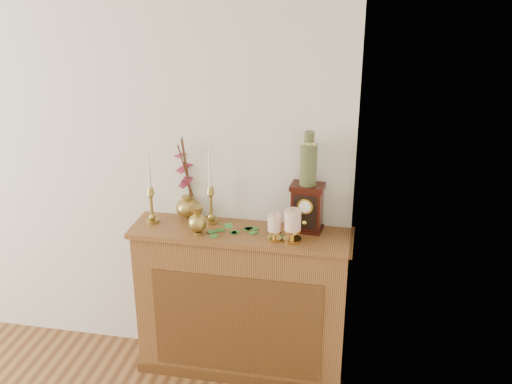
% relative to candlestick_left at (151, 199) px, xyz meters
% --- Properties ---
extents(console_shelf, '(1.24, 0.34, 0.93)m').
position_rel_candlestick_left_xyz_m(console_shelf, '(0.52, -0.01, -0.64)').
color(console_shelf, brown).
rests_on(console_shelf, ground).
extents(candlestick_left, '(0.07, 0.07, 0.44)m').
position_rel_candlestick_left_xyz_m(candlestick_left, '(0.00, 0.00, 0.00)').
color(candlestick_left, '#B19846').
rests_on(candlestick_left, console_shelf).
extents(candlestick_center, '(0.08, 0.08, 0.45)m').
position_rel_candlestick_left_xyz_m(candlestick_center, '(0.33, 0.06, 0.00)').
color(candlestick_center, '#B19846').
rests_on(candlestick_center, console_shelf).
extents(bud_vase, '(0.10, 0.10, 0.17)m').
position_rel_candlestick_left_xyz_m(bud_vase, '(0.30, -0.10, -0.06)').
color(bud_vase, '#B19846').
rests_on(bud_vase, console_shelf).
extents(ginger_jar, '(0.20, 0.22, 0.50)m').
position_rel_candlestick_left_xyz_m(ginger_jar, '(0.17, 0.14, 0.08)').
color(ginger_jar, '#B19846').
rests_on(ginger_jar, console_shelf).
extents(pillar_candle_left, '(0.08, 0.08, 0.16)m').
position_rel_candlestick_left_xyz_m(pillar_candle_left, '(0.72, -0.09, -0.06)').
color(pillar_candle_left, '#B99041').
rests_on(pillar_candle_left, console_shelf).
extents(pillar_candle_right, '(0.10, 0.10, 0.19)m').
position_rel_candlestick_left_xyz_m(pillar_candle_right, '(0.82, -0.08, -0.04)').
color(pillar_candle_right, '#B99041').
rests_on(pillar_candle_right, console_shelf).
extents(ivy_garland, '(0.40, 0.15, 0.07)m').
position_rel_candlestick_left_xyz_m(ivy_garland, '(0.55, -0.05, -0.13)').
color(ivy_garland, '#33752C').
rests_on(ivy_garland, console_shelf).
extents(mantel_clock, '(0.19, 0.14, 0.27)m').
position_rel_candlestick_left_xyz_m(mantel_clock, '(0.87, 0.07, -0.01)').
color(mantel_clock, '#330F0A').
rests_on(mantel_clock, console_shelf).
extents(ceramic_vase, '(0.09, 0.09, 0.30)m').
position_rel_candlestick_left_xyz_m(ceramic_vase, '(0.87, 0.07, 0.26)').
color(ceramic_vase, '#183128').
rests_on(ceramic_vase, mantel_clock).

